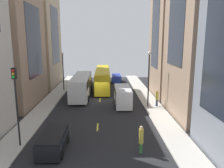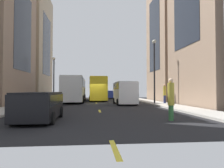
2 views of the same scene
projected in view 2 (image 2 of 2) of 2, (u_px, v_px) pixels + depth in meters
name	position (u px, v px, depth m)	size (l,w,h in m)	color
ground_plane	(96.00, 103.00, 26.60)	(40.95, 40.95, 0.00)	black
sidewalk_west	(39.00, 103.00, 25.89)	(2.49, 44.00, 0.15)	#B2ADA3
sidewalk_east	(151.00, 102.00, 27.32)	(2.49, 44.00, 0.15)	#B2ADA3
lane_stripe_0	(115.00, 149.00, 5.71)	(0.16, 2.00, 0.01)	yellow
lane_stripe_1	(100.00, 111.00, 16.16)	(0.16, 2.00, 0.01)	yellow
lane_stripe_2	(96.00, 103.00, 26.60)	(0.16, 2.00, 0.01)	yellow
lane_stripe_3	(95.00, 99.00, 37.04)	(0.16, 2.00, 0.01)	yellow
lane_stripe_4	(94.00, 97.00, 47.49)	(0.16, 2.00, 0.01)	yellow
building_west_2	(29.00, 45.00, 36.99)	(6.31, 11.15, 19.27)	tan
building_east_2	(177.00, 35.00, 31.22)	(7.19, 8.86, 19.96)	#937760
city_bus_white	(75.00, 88.00, 28.57)	(2.80, 11.15, 3.35)	silver
streetcar_yellow	(97.00, 87.00, 34.99)	(2.70, 14.38, 3.59)	yellow
delivery_van_white	(125.00, 91.00, 23.98)	(2.25, 5.74, 2.58)	white
car_black_0	(40.00, 104.00, 11.08)	(2.02, 4.43, 1.52)	black
car_red_1	(77.00, 94.00, 39.01)	(1.95, 4.71, 1.56)	red
car_blue_2	(111.00, 94.00, 41.24)	(2.00, 4.41, 1.55)	#2338AD
pedestrian_crossing_mid	(171.00, 98.00, 11.16)	(0.36, 0.36, 2.28)	#336B38
pedestrian_waiting_curb	(165.00, 93.00, 23.66)	(0.37, 0.37, 2.20)	navy
streetlamp_near	(54.00, 73.00, 32.22)	(0.44, 0.44, 6.64)	black
streetlamp_far	(154.00, 64.00, 23.59)	(0.44, 0.44, 7.27)	black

